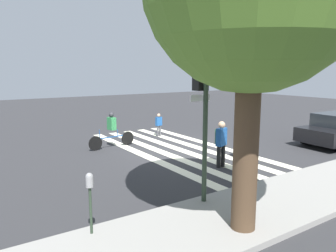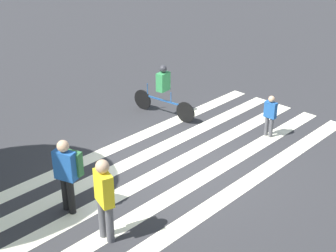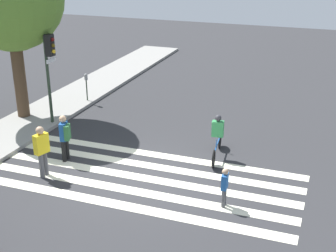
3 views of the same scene
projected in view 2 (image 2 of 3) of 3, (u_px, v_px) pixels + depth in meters
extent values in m
plane|color=#2D2D30|center=(178.00, 163.00, 11.54)|extent=(60.00, 60.00, 0.00)
cube|color=#F2EDCC|center=(235.00, 190.00, 10.44)|extent=(0.43, 10.00, 0.01)
cube|color=#F2EDCC|center=(205.00, 176.00, 10.99)|extent=(0.43, 10.00, 0.01)
cube|color=#F2EDCC|center=(178.00, 163.00, 11.54)|extent=(0.43, 10.00, 0.01)
cube|color=#F2EDCC|center=(153.00, 151.00, 12.08)|extent=(0.43, 10.00, 0.01)
cube|color=#F2EDCC|center=(130.00, 141.00, 12.63)|extent=(0.43, 10.00, 0.01)
cylinder|color=#4C4C51|center=(110.00, 223.00, 8.71)|extent=(0.15, 0.15, 0.82)
cylinder|color=#4C4C51|center=(102.00, 218.00, 8.84)|extent=(0.15, 0.15, 0.82)
cube|color=yellow|center=(104.00, 188.00, 8.46)|extent=(0.52, 0.34, 0.65)
sphere|color=tan|center=(102.00, 166.00, 8.27)|extent=(0.25, 0.25, 0.25)
cylinder|color=#4C4C51|center=(271.00, 128.00, 12.72)|extent=(0.11, 0.11, 0.56)
cylinder|color=#4C4C51|center=(266.00, 126.00, 12.82)|extent=(0.11, 0.11, 0.56)
cube|color=#1E5199|center=(271.00, 110.00, 12.55)|extent=(0.33, 0.15, 0.45)
sphere|color=tan|center=(272.00, 99.00, 12.42)|extent=(0.18, 0.18, 0.18)
cylinder|color=black|center=(71.00, 197.00, 9.53)|extent=(0.15, 0.15, 0.78)
cylinder|color=black|center=(65.00, 193.00, 9.65)|extent=(0.15, 0.15, 0.78)
cube|color=#1E5199|center=(65.00, 165.00, 9.29)|extent=(0.50, 0.34, 0.62)
sphere|color=tan|center=(63.00, 146.00, 9.10)|extent=(0.24, 0.24, 0.24)
cube|color=#2D6638|center=(74.00, 163.00, 9.36)|extent=(0.38, 0.26, 0.52)
cylinder|color=black|center=(143.00, 100.00, 14.46)|extent=(0.63, 0.11, 0.63)
cylinder|color=black|center=(185.00, 112.00, 13.58)|extent=(0.63, 0.11, 0.63)
cube|color=#1E4C8C|center=(163.00, 100.00, 13.95)|extent=(1.38, 0.20, 0.04)
cylinder|color=#1E4C8C|center=(171.00, 98.00, 13.72)|extent=(0.03, 0.03, 0.32)
cylinder|color=#1E4C8C|center=(147.00, 90.00, 14.19)|extent=(0.03, 0.03, 0.40)
cube|color=#338C4C|center=(163.00, 82.00, 13.69)|extent=(0.29, 0.43, 0.55)
sphere|color=#333338|center=(163.00, 69.00, 13.52)|extent=(0.22, 0.22, 0.22)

